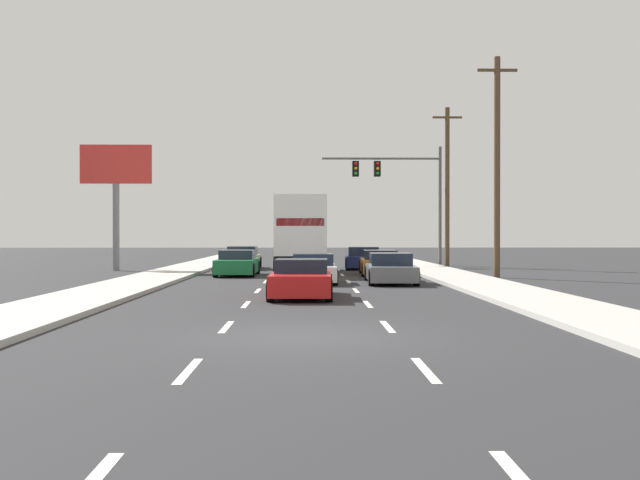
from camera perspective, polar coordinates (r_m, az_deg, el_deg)
ground_plane at (r=39.20m, az=-1.02°, el=-2.42°), size 140.00×140.00×0.00m
sidewalk_right at (r=34.83m, az=9.92°, el=-2.67°), size 2.71×80.00×0.14m
sidewalk_left at (r=34.83m, az=-11.95°, el=-2.67°), size 2.71×80.00×0.14m
lane_markings at (r=35.66m, az=-1.01°, el=-2.70°), size 3.54×62.00×0.01m
car_tan at (r=42.14m, az=-5.95°, el=-1.43°), size 1.88×4.51×1.29m
car_green at (r=35.29m, az=-6.37°, el=-1.83°), size 1.93×4.21×1.21m
box_truck at (r=37.59m, az=-1.36°, el=0.70°), size 2.79×7.70×3.81m
car_white at (r=29.67m, az=-0.53°, el=-2.27°), size 1.89×4.02×1.18m
car_red at (r=22.97m, az=-1.43°, el=-3.08°), size 2.02×4.27×1.19m
car_navy at (r=41.74m, az=3.32°, el=-1.45°), size 2.13×4.18×1.26m
car_orange at (r=35.74m, az=4.61°, el=-1.80°), size 2.02×4.56×1.20m
car_gray at (r=29.75m, az=5.44°, el=-2.27°), size 2.05×4.53×1.21m
traffic_signal_mast at (r=46.76m, az=5.62°, el=4.67°), size 7.52×0.69×7.47m
utility_pole_mid at (r=34.42m, az=13.47°, el=5.69°), size 1.80×0.28×9.95m
utility_pole_far at (r=45.64m, az=9.77°, el=4.21°), size 1.80×0.28×9.65m
roadside_billboard at (r=41.52m, az=-15.43°, el=4.37°), size 3.84×0.36×6.79m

